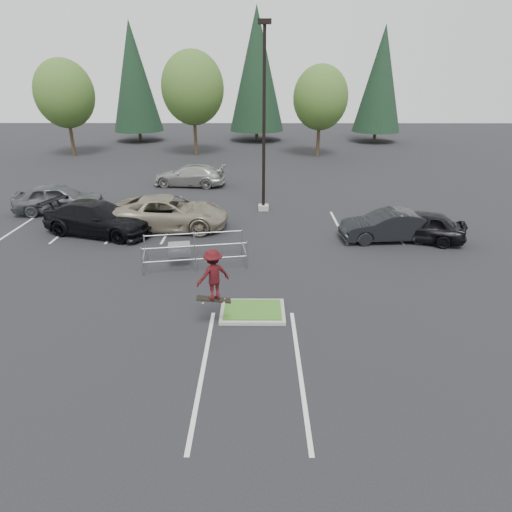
{
  "coord_description": "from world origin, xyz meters",
  "views": [
    {
      "loc": [
        0.18,
        -12.72,
        7.61
      ],
      "look_at": [
        0.11,
        1.5,
        1.49
      ],
      "focal_mm": 30.0,
      "sensor_mm": 36.0,
      "label": 1
    }
  ],
  "objects_px": {
    "decid_c": "(320,100)",
    "skateboarder": "(213,275)",
    "car_far_silver": "(190,175)",
    "car_l_grey": "(58,198)",
    "decid_b": "(193,90)",
    "light_pole": "(264,132)",
    "car_l_tan": "(169,213)",
    "conif_b": "(257,70)",
    "conif_c": "(381,80)",
    "cart_corral": "(183,249)",
    "car_r_charc": "(388,226)",
    "car_r_black": "(418,226)",
    "decid_a": "(65,96)",
    "conif_a": "(134,77)",
    "car_l_black": "(97,218)"
  },
  "relations": [
    {
      "from": "decid_c",
      "to": "cart_corral",
      "type": "distance_m",
      "value": 27.79
    },
    {
      "from": "decid_c",
      "to": "car_l_black",
      "type": "height_order",
      "value": "decid_c"
    },
    {
      "from": "decid_a",
      "to": "light_pole",
      "type": "bearing_deg",
      "value": -44.25
    },
    {
      "from": "conif_a",
      "to": "decid_c",
      "type": "bearing_deg",
      "value": -26.96
    },
    {
      "from": "decid_b",
      "to": "decid_c",
      "type": "distance_m",
      "value": 12.05
    },
    {
      "from": "cart_corral",
      "to": "conif_b",
      "type": "bearing_deg",
      "value": 75.91
    },
    {
      "from": "conif_c",
      "to": "car_far_silver",
      "type": "distance_m",
      "value": 29.18
    },
    {
      "from": "decid_c",
      "to": "skateboarder",
      "type": "bearing_deg",
      "value": -103.13
    },
    {
      "from": "conif_c",
      "to": "car_r_charc",
      "type": "bearing_deg",
      "value": -102.99
    },
    {
      "from": "decid_c",
      "to": "conif_b",
      "type": "xyz_separation_m",
      "value": [
        -5.99,
        10.67,
        2.59
      ]
    },
    {
      "from": "decid_c",
      "to": "car_r_black",
      "type": "relative_size",
      "value": 1.92
    },
    {
      "from": "car_l_tan",
      "to": "decid_c",
      "type": "bearing_deg",
      "value": -25.95
    },
    {
      "from": "cart_corral",
      "to": "car_l_grey",
      "type": "relative_size",
      "value": 0.9
    },
    {
      "from": "car_l_tan",
      "to": "car_far_silver",
      "type": "height_order",
      "value": "car_l_tan"
    },
    {
      "from": "conif_c",
      "to": "skateboarder",
      "type": "bearing_deg",
      "value": -110.57
    },
    {
      "from": "car_l_tan",
      "to": "car_l_black",
      "type": "relative_size",
      "value": 1.09
    },
    {
      "from": "decid_a",
      "to": "cart_corral",
      "type": "relative_size",
      "value": 1.98
    },
    {
      "from": "car_l_tan",
      "to": "car_r_charc",
      "type": "bearing_deg",
      "value": -98.24
    },
    {
      "from": "car_l_black",
      "to": "conif_c",
      "type": "bearing_deg",
      "value": -17.69
    },
    {
      "from": "conif_a",
      "to": "conif_b",
      "type": "relative_size",
      "value": 0.9
    },
    {
      "from": "decid_b",
      "to": "decid_c",
      "type": "xyz_separation_m",
      "value": [
        12.0,
        -0.7,
        -0.79
      ]
    },
    {
      "from": "conif_b",
      "to": "car_far_silver",
      "type": "bearing_deg",
      "value": -101.94
    },
    {
      "from": "decid_a",
      "to": "car_l_tan",
      "type": "distance_m",
      "value": 25.71
    },
    {
      "from": "car_r_charc",
      "to": "car_r_black",
      "type": "distance_m",
      "value": 1.5
    },
    {
      "from": "decid_c",
      "to": "car_l_grey",
      "type": "xyz_separation_m",
      "value": [
        -17.49,
        -18.33,
        -4.41
      ]
    },
    {
      "from": "cart_corral",
      "to": "car_r_charc",
      "type": "relative_size",
      "value": 1.0
    },
    {
      "from": "decid_a",
      "to": "conif_a",
      "type": "height_order",
      "value": "conif_a"
    },
    {
      "from": "light_pole",
      "to": "decid_a",
      "type": "distance_m",
      "value": 25.86
    },
    {
      "from": "car_l_tan",
      "to": "car_l_grey",
      "type": "distance_m",
      "value": 7.55
    },
    {
      "from": "conif_a",
      "to": "car_r_charc",
      "type": "relative_size",
      "value": 2.88
    },
    {
      "from": "conif_c",
      "to": "car_l_black",
      "type": "bearing_deg",
      "value": -124.82
    },
    {
      "from": "decid_c",
      "to": "car_r_black",
      "type": "distance_m",
      "value": 23.36
    },
    {
      "from": "decid_a",
      "to": "skateboarder",
      "type": "relative_size",
      "value": 4.96
    },
    {
      "from": "car_l_grey",
      "to": "car_far_silver",
      "type": "distance_m",
      "value": 9.37
    },
    {
      "from": "conif_b",
      "to": "car_r_charc",
      "type": "distance_m",
      "value": 34.86
    },
    {
      "from": "car_l_black",
      "to": "car_r_black",
      "type": "distance_m",
      "value": 16.02
    },
    {
      "from": "car_l_grey",
      "to": "car_r_black",
      "type": "relative_size",
      "value": 1.14
    },
    {
      "from": "light_pole",
      "to": "car_l_black",
      "type": "height_order",
      "value": "light_pole"
    },
    {
      "from": "decid_c",
      "to": "conif_a",
      "type": "xyz_separation_m",
      "value": [
        -19.99,
        10.17,
        1.84
      ]
    },
    {
      "from": "decid_a",
      "to": "car_r_charc",
      "type": "height_order",
      "value": "decid_a"
    },
    {
      "from": "conif_b",
      "to": "conif_c",
      "type": "xyz_separation_m",
      "value": [
        14.0,
        -1.0,
        -1.0
      ]
    },
    {
      "from": "light_pole",
      "to": "car_r_black",
      "type": "bearing_deg",
      "value": -33.69
    },
    {
      "from": "decid_a",
      "to": "car_r_black",
      "type": "relative_size",
      "value": 2.04
    },
    {
      "from": "skateboarder",
      "to": "car_far_silver",
      "type": "xyz_separation_m",
      "value": [
        -3.56,
        19.0,
        -1.19
      ]
    },
    {
      "from": "car_l_grey",
      "to": "cart_corral",
      "type": "bearing_deg",
      "value": -140.65
    },
    {
      "from": "decid_c",
      "to": "car_r_black",
      "type": "height_order",
      "value": "decid_c"
    },
    {
      "from": "decid_b",
      "to": "decid_c",
      "type": "bearing_deg",
      "value": -3.34
    },
    {
      "from": "light_pole",
      "to": "car_l_tan",
      "type": "bearing_deg",
      "value": -146.39
    },
    {
      "from": "decid_c",
      "to": "car_l_grey",
      "type": "bearing_deg",
      "value": -133.65
    },
    {
      "from": "skateboarder",
      "to": "car_r_black",
      "type": "relative_size",
      "value": 0.41
    }
  ]
}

